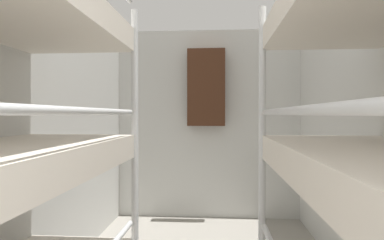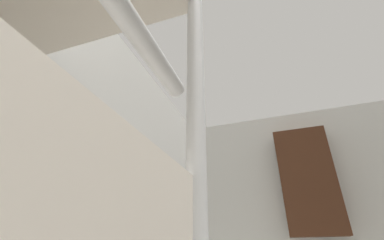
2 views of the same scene
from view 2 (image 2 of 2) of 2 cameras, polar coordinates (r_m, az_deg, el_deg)
wall_back at (r=2.54m, az=26.49°, el=-22.01°), size 2.31×0.06×2.27m
hanging_coat at (r=2.45m, az=24.26°, el=-11.86°), size 0.44×0.12×0.90m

